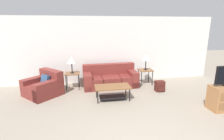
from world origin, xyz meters
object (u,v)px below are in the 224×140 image
Objects in this scene: coffee_table at (113,90)px; backpack at (160,86)px; couch at (110,79)px; armchair at (44,87)px; table_lamp_right at (146,58)px; table_lamp_left at (72,60)px; side_table_right at (145,71)px; side_table_left at (72,75)px.

coffee_table is 2.96× the size of backpack.
armchair is at bearing -168.23° from couch.
armchair is 2.31m from coffee_table.
table_lamp_left is at bearing 180.00° from table_lamp_right.
side_table_right is (3.70, 0.47, 0.24)m from armchair.
coffee_table is 1.85× the size of table_lamp_left.
table_lamp_left reaches higher than side_table_right.
coffee_table is (2.18, -0.76, 0.04)m from armchair.
backpack is at bearing -26.48° from couch.
backpack is at bearing -4.86° from armchair.
couch reaches higher than side_table_right.
side_table_left is at bearing -180.00° from table_lamp_right.
side_table_left is at bearing 27.15° from armchair.
couch reaches higher than side_table_left.
coffee_table reaches higher than backpack.
backpack is (3.03, -0.81, -0.35)m from side_table_left.
side_table_right is 0.91m from backpack.
backpack is (1.76, 0.42, -0.14)m from coffee_table.
table_lamp_left reaches higher than armchair.
armchair is 1.29× the size of coffee_table.
armchair reaches higher than coffee_table.
side_table_left is 2.78m from side_table_right.
side_table_left is 1.00× the size of side_table_right.
side_table_left is at bearing 180.00° from side_table_right.
table_lamp_right is at bearing 90.00° from side_table_right.
armchair reaches higher than side_table_left.
backpack is at bearing -72.97° from side_table_right.
couch is 1.59m from table_lamp_right.
couch is 5.55× the size of backpack.
side_table_right is at bearing -90.00° from table_lamp_right.
couch is at bearing 0.39° from side_table_left.
armchair is 3.96m from backpack.
table_lamp_left reaches higher than backpack.
table_lamp_right reaches higher than backpack.
side_table_left is 1.00× the size of table_lamp_right.
armchair is at bearing 175.14° from backpack.
table_lamp_right is (2.78, 0.00, 0.53)m from side_table_left.
couch is 1.24m from coffee_table.
coffee_table is 1.84× the size of side_table_left.
coffee_table is (-0.12, -1.24, 0.03)m from couch.
table_lamp_left is (-1.26, 1.23, 0.73)m from coffee_table.
armchair is (-2.31, -0.48, -0.01)m from couch.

